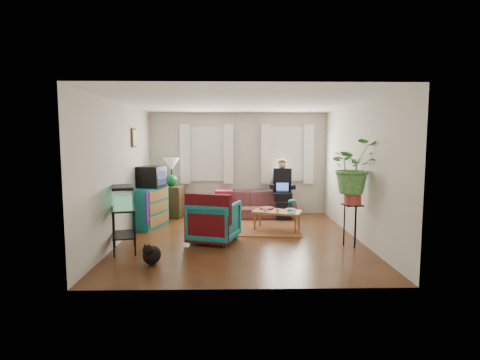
{
  "coord_description": "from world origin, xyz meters",
  "views": [
    {
      "loc": [
        -0.16,
        -7.11,
        1.89
      ],
      "look_at": [
        0.0,
        0.4,
        1.1
      ],
      "focal_mm": 28.0,
      "sensor_mm": 36.0,
      "label": 1
    }
  ],
  "objects_px": {
    "aquarium_stand": "(124,230)",
    "side_table": "(172,202)",
    "coffee_table": "(277,220)",
    "sofa": "(250,200)",
    "armchair": "(214,219)",
    "plant_stand": "(352,225)",
    "dresser": "(149,207)"
  },
  "relations": [
    {
      "from": "aquarium_stand",
      "to": "side_table",
      "type": "bearing_deg",
      "value": 67.23
    },
    {
      "from": "side_table",
      "to": "aquarium_stand",
      "type": "distance_m",
      "value": 2.95
    },
    {
      "from": "side_table",
      "to": "dresser",
      "type": "bearing_deg",
      "value": -107.72
    },
    {
      "from": "side_table",
      "to": "armchair",
      "type": "relative_size",
      "value": 0.92
    },
    {
      "from": "sofa",
      "to": "coffee_table",
      "type": "relative_size",
      "value": 2.23
    },
    {
      "from": "coffee_table",
      "to": "plant_stand",
      "type": "height_order",
      "value": "plant_stand"
    },
    {
      "from": "sofa",
      "to": "dresser",
      "type": "bearing_deg",
      "value": -153.6
    },
    {
      "from": "side_table",
      "to": "armchair",
      "type": "height_order",
      "value": "armchair"
    },
    {
      "from": "plant_stand",
      "to": "aquarium_stand",
      "type": "bearing_deg",
      "value": -176.42
    },
    {
      "from": "dresser",
      "to": "armchair",
      "type": "bearing_deg",
      "value": -23.48
    },
    {
      "from": "armchair",
      "to": "coffee_table",
      "type": "bearing_deg",
      "value": -127.0
    },
    {
      "from": "armchair",
      "to": "plant_stand",
      "type": "bearing_deg",
      "value": -170.31
    },
    {
      "from": "aquarium_stand",
      "to": "sofa",
      "type": "bearing_deg",
      "value": 35.63
    },
    {
      "from": "aquarium_stand",
      "to": "coffee_table",
      "type": "height_order",
      "value": "aquarium_stand"
    },
    {
      "from": "sofa",
      "to": "armchair",
      "type": "bearing_deg",
      "value": -106.65
    },
    {
      "from": "side_table",
      "to": "aquarium_stand",
      "type": "relative_size",
      "value": 1.03
    },
    {
      "from": "coffee_table",
      "to": "sofa",
      "type": "bearing_deg",
      "value": 130.53
    },
    {
      "from": "plant_stand",
      "to": "side_table",
      "type": "bearing_deg",
      "value": 143.56
    },
    {
      "from": "sofa",
      "to": "side_table",
      "type": "distance_m",
      "value": 1.93
    },
    {
      "from": "side_table",
      "to": "coffee_table",
      "type": "height_order",
      "value": "side_table"
    },
    {
      "from": "sofa",
      "to": "side_table",
      "type": "height_order",
      "value": "sofa"
    },
    {
      "from": "plant_stand",
      "to": "coffee_table",
      "type": "bearing_deg",
      "value": 133.12
    },
    {
      "from": "side_table",
      "to": "armchair",
      "type": "bearing_deg",
      "value": -63.41
    },
    {
      "from": "armchair",
      "to": "aquarium_stand",
      "type": "bearing_deg",
      "value": 40.66
    },
    {
      "from": "sofa",
      "to": "armchair",
      "type": "distance_m",
      "value": 2.39
    },
    {
      "from": "sofa",
      "to": "aquarium_stand",
      "type": "height_order",
      "value": "sofa"
    },
    {
      "from": "sofa",
      "to": "coffee_table",
      "type": "height_order",
      "value": "sofa"
    },
    {
      "from": "dresser",
      "to": "plant_stand",
      "type": "relative_size",
      "value": 1.26
    },
    {
      "from": "sofa",
      "to": "armchair",
      "type": "height_order",
      "value": "sofa"
    },
    {
      "from": "plant_stand",
      "to": "sofa",
      "type": "bearing_deg",
      "value": 122.83
    },
    {
      "from": "dresser",
      "to": "coffee_table",
      "type": "xyz_separation_m",
      "value": [
        2.78,
        -0.35,
        -0.23
      ]
    },
    {
      "from": "sofa",
      "to": "side_table",
      "type": "relative_size",
      "value": 2.86
    }
  ]
}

